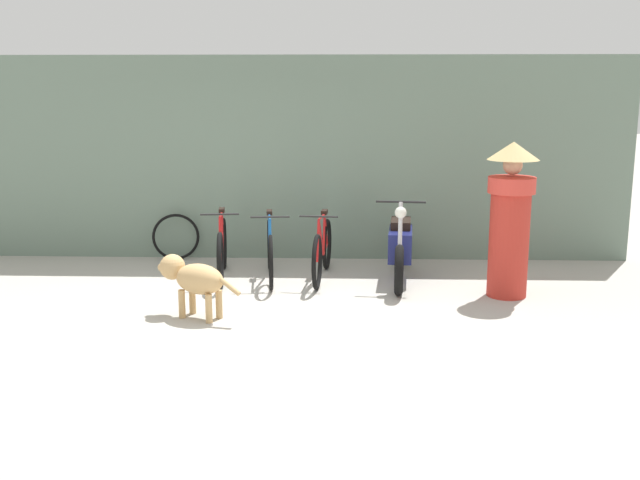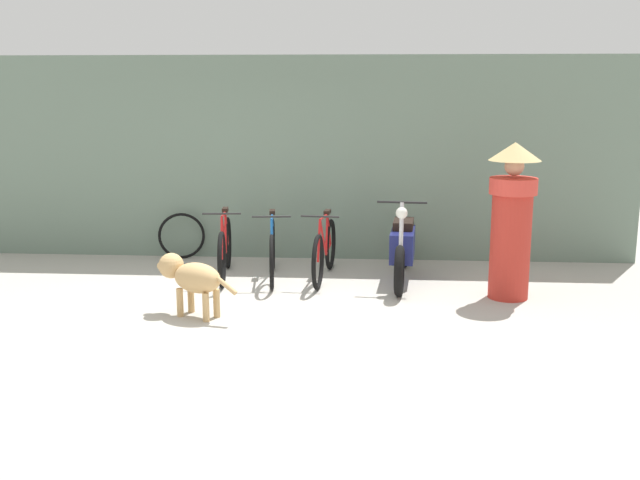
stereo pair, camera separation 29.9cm
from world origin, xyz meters
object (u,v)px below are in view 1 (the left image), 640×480
(person_in_robes, at_px, (510,215))
(spare_tire_left, at_px, (176,237))
(motorcycle, at_px, (400,247))
(bicycle_1, at_px, (270,251))
(stray_dog, at_px, (193,278))
(bicycle_2, at_px, (322,251))
(bicycle_0, at_px, (222,250))

(person_in_robes, xyz_separation_m, spare_tire_left, (-4.18, 1.65, -0.62))
(motorcycle, bearing_deg, bicycle_1, -85.23)
(motorcycle, height_order, person_in_robes, person_in_robes)
(stray_dog, bearing_deg, spare_tire_left, -46.87)
(stray_dog, distance_m, person_in_robes, 3.58)
(stray_dog, bearing_deg, bicycle_2, -101.81)
(person_in_robes, bearing_deg, bicycle_1, -9.65)
(bicycle_0, height_order, bicycle_2, bicycle_0)
(bicycle_2, bearing_deg, spare_tire_left, -109.83)
(motorcycle, bearing_deg, person_in_robes, 65.47)
(bicycle_1, relative_size, spare_tire_left, 2.59)
(stray_dog, xyz_separation_m, spare_tire_left, (-0.76, 2.57, -0.10))
(bicycle_0, height_order, motorcycle, motorcycle)
(bicycle_2, xyz_separation_m, stray_dog, (-1.29, -1.62, 0.07))
(bicycle_0, relative_size, bicycle_1, 0.98)
(person_in_robes, distance_m, spare_tire_left, 4.53)
(bicycle_1, height_order, spare_tire_left, bicycle_1)
(spare_tire_left, bearing_deg, stray_dog, -73.58)
(bicycle_1, distance_m, bicycle_2, 0.65)
(bicycle_0, height_order, person_in_robes, person_in_robes)
(stray_dog, bearing_deg, bicycle_1, -85.36)
(bicycle_1, height_order, person_in_robes, person_in_robes)
(bicycle_2, relative_size, person_in_robes, 0.95)
(motorcycle, relative_size, person_in_robes, 1.12)
(bicycle_2, xyz_separation_m, person_in_robes, (2.13, -0.70, 0.59))
(bicycle_2, height_order, spare_tire_left, bicycle_2)
(bicycle_0, bearing_deg, stray_dog, -8.22)
(bicycle_2, distance_m, person_in_robes, 2.32)
(person_in_robes, bearing_deg, motorcycle, -25.62)
(bicycle_2, bearing_deg, motorcycle, 92.70)
(bicycle_0, bearing_deg, bicycle_2, 83.46)
(motorcycle, bearing_deg, spare_tire_left, -103.36)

